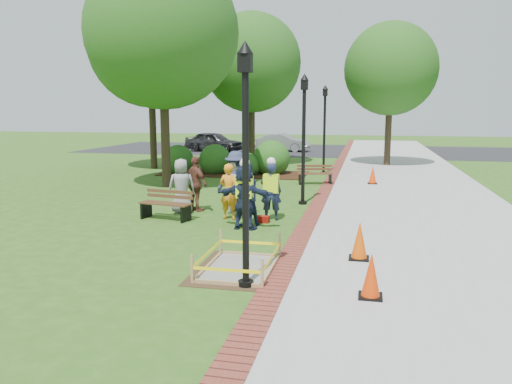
% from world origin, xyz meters
% --- Properties ---
extents(ground, '(100.00, 100.00, 0.00)m').
position_xyz_m(ground, '(0.00, 0.00, 0.00)').
color(ground, '#285116').
rests_on(ground, ground).
extents(sidewalk, '(6.00, 60.00, 0.02)m').
position_xyz_m(sidewalk, '(5.00, 10.00, 0.01)').
color(sidewalk, '#9E9E99').
rests_on(sidewalk, ground).
extents(brick_edging, '(0.50, 60.00, 0.03)m').
position_xyz_m(brick_edging, '(1.75, 10.00, 0.01)').
color(brick_edging, maroon).
rests_on(brick_edging, ground).
extents(mulch_bed, '(7.00, 3.00, 0.05)m').
position_xyz_m(mulch_bed, '(-3.00, 12.00, 0.02)').
color(mulch_bed, '#381E0F').
rests_on(mulch_bed, ground).
extents(parking_lot, '(36.00, 12.00, 0.01)m').
position_xyz_m(parking_lot, '(0.00, 27.00, 0.00)').
color(parking_lot, black).
rests_on(parking_lot, ground).
extents(wet_concrete_pad, '(1.72, 2.32, 0.55)m').
position_xyz_m(wet_concrete_pad, '(0.90, -2.13, 0.23)').
color(wet_concrete_pad, '#47331E').
rests_on(wet_concrete_pad, ground).
extents(bench_near, '(1.60, 0.76, 0.83)m').
position_xyz_m(bench_near, '(-2.28, 1.79, 0.26)').
color(bench_near, brown).
rests_on(bench_near, ground).
extents(bench_far, '(1.55, 0.80, 0.80)m').
position_xyz_m(bench_far, '(1.19, 9.53, 0.26)').
color(bench_far, brown).
rests_on(bench_far, ground).
extents(cone_front, '(0.40, 0.40, 0.79)m').
position_xyz_m(cone_front, '(3.43, -3.11, 0.38)').
color(cone_front, black).
rests_on(cone_front, ground).
extents(cone_back, '(0.42, 0.42, 0.83)m').
position_xyz_m(cone_back, '(3.20, -0.95, 0.40)').
color(cone_back, black).
rests_on(cone_back, ground).
extents(cone_far, '(0.40, 0.40, 0.78)m').
position_xyz_m(cone_far, '(3.56, 10.07, 0.38)').
color(cone_far, black).
rests_on(cone_far, ground).
extents(toolbox, '(0.39, 0.24, 0.19)m').
position_xyz_m(toolbox, '(0.50, 2.02, 0.09)').
color(toolbox, maroon).
rests_on(toolbox, ground).
extents(lamp_near, '(0.28, 0.28, 4.26)m').
position_xyz_m(lamp_near, '(1.25, -3.00, 2.48)').
color(lamp_near, black).
rests_on(lamp_near, ground).
extents(lamp_mid, '(0.28, 0.28, 4.26)m').
position_xyz_m(lamp_mid, '(1.25, 5.00, 2.48)').
color(lamp_mid, black).
rests_on(lamp_mid, ground).
extents(lamp_far, '(0.28, 0.28, 4.26)m').
position_xyz_m(lamp_far, '(1.25, 13.00, 2.48)').
color(lamp_far, black).
rests_on(lamp_far, ground).
extents(tree_left, '(5.96, 5.96, 9.05)m').
position_xyz_m(tree_left, '(-4.64, 7.52, 6.06)').
color(tree_left, '#3D2D1E').
rests_on(tree_left, ground).
extents(tree_back, '(5.48, 5.48, 8.40)m').
position_xyz_m(tree_back, '(-3.13, 16.39, 5.65)').
color(tree_back, '#3D2D1E').
rests_on(tree_back, ground).
extents(tree_right, '(5.05, 5.05, 7.81)m').
position_xyz_m(tree_right, '(4.40, 17.54, 5.27)').
color(tree_right, '#3D2D1E').
rests_on(tree_right, ground).
extents(tree_far, '(6.25, 6.25, 9.44)m').
position_xyz_m(tree_far, '(-7.76, 13.30, 6.30)').
color(tree_far, '#3D2D1E').
rests_on(tree_far, ground).
extents(shrub_a, '(1.52, 1.52, 1.52)m').
position_xyz_m(shrub_a, '(-5.73, 11.64, 0.00)').
color(shrub_a, '#224E16').
rests_on(shrub_a, ground).
extents(shrub_b, '(1.56, 1.56, 1.56)m').
position_xyz_m(shrub_b, '(-3.94, 11.94, 0.00)').
color(shrub_b, '#224E16').
rests_on(shrub_b, ground).
extents(shrub_c, '(1.11, 1.11, 1.11)m').
position_xyz_m(shrub_c, '(-2.19, 11.76, 0.00)').
color(shrub_c, '#224E16').
rests_on(shrub_c, ground).
extents(shrub_d, '(1.79, 1.79, 1.79)m').
position_xyz_m(shrub_d, '(-1.21, 12.30, 0.00)').
color(shrub_d, '#224E16').
rests_on(shrub_d, ground).
extents(shrub_e, '(1.03, 1.03, 1.03)m').
position_xyz_m(shrub_e, '(-2.54, 13.01, 0.00)').
color(shrub_e, '#224E16').
rests_on(shrub_e, ground).
extents(casual_person_a, '(0.62, 0.51, 1.67)m').
position_xyz_m(casual_person_a, '(-2.14, 2.71, 0.83)').
color(casual_person_a, gray).
rests_on(casual_person_a, ground).
extents(casual_person_b, '(0.58, 0.44, 1.62)m').
position_xyz_m(casual_person_b, '(-0.51, 2.21, 0.81)').
color(casual_person_b, orange).
rests_on(casual_person_b, ground).
extents(casual_person_c, '(0.62, 0.56, 1.62)m').
position_xyz_m(casual_person_c, '(-0.60, 3.10, 0.81)').
color(casual_person_c, white).
rests_on(casual_person_c, ground).
extents(casual_person_d, '(0.65, 0.60, 1.71)m').
position_xyz_m(casual_person_d, '(-1.82, 3.10, 0.86)').
color(casual_person_d, brown).
rests_on(casual_person_d, ground).
extents(casual_person_e, '(0.61, 0.40, 1.88)m').
position_xyz_m(casual_person_e, '(-0.55, 3.15, 0.94)').
color(casual_person_e, '#2C324D').
rests_on(casual_person_e, ground).
extents(hivis_worker_a, '(0.58, 0.40, 1.87)m').
position_xyz_m(hivis_worker_a, '(0.20, 1.18, 0.93)').
color(hivis_worker_a, '#1A2845').
rests_on(hivis_worker_a, ground).
extents(hivis_worker_b, '(0.56, 0.38, 1.80)m').
position_xyz_m(hivis_worker_b, '(0.67, 2.39, 0.90)').
color(hivis_worker_b, '#16253B').
rests_on(hivis_worker_b, ground).
extents(hivis_worker_c, '(0.65, 0.58, 1.86)m').
position_xyz_m(hivis_worker_c, '(0.10, 1.62, 0.92)').
color(hivis_worker_c, '#1C214A').
rests_on(hivis_worker_c, ground).
extents(parked_car_a, '(3.17, 5.29, 1.61)m').
position_xyz_m(parked_car_a, '(-7.79, 24.06, 0.00)').
color(parked_car_a, '#2A292C').
rests_on(parked_car_a, ground).
extents(parked_car_b, '(2.47, 4.59, 1.43)m').
position_xyz_m(parked_car_b, '(-2.88, 25.56, 0.00)').
color(parked_car_b, '#96969A').
rests_on(parked_car_b, ground).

